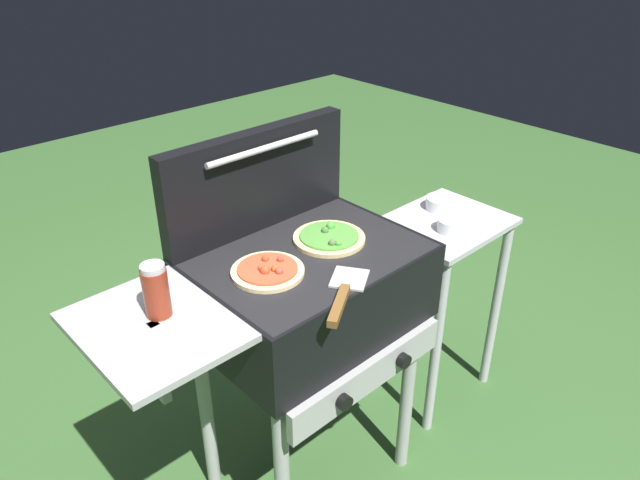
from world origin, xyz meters
name	(u,v)px	position (x,y,z in m)	size (l,w,h in m)	color
ground_plane	(310,471)	(0.00, 0.00, 0.00)	(8.00, 8.00, 0.00)	#38602D
grill	(305,297)	(-0.01, 0.00, 0.76)	(0.96, 0.53, 0.90)	black
grill_lid_open	(257,180)	(0.00, 0.21, 1.05)	(0.63, 0.08, 0.30)	black
pizza_veggie	(329,237)	(0.09, 0.01, 0.91)	(0.21, 0.21, 0.03)	#E0C17F
pizza_pepperoni	(268,270)	(-0.15, -0.01, 0.91)	(0.19, 0.19, 0.04)	beige
sauce_jar	(156,291)	(-0.45, 0.02, 0.97)	(0.06, 0.06, 0.14)	maroon
spatula	(343,294)	(-0.08, -0.22, 0.91)	(0.25, 0.19, 0.02)	#B7BABF
prep_table	(439,273)	(0.66, 0.00, 0.55)	(0.44, 0.36, 0.77)	#B2B2B7
topping_bowl_near	(451,226)	(0.61, -0.06, 0.79)	(0.10, 0.10, 0.04)	silver
topping_bowl_far	(441,204)	(0.73, 0.07, 0.79)	(0.11, 0.11, 0.04)	silver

